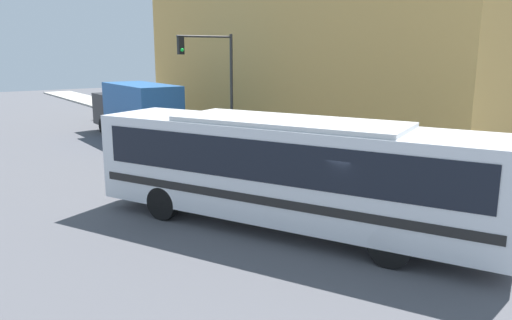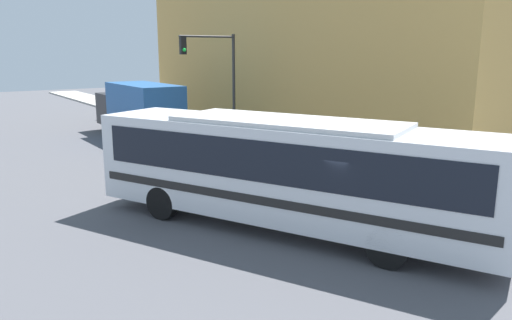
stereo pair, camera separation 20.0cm
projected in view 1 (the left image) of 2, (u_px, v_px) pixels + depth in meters
The scene contains 9 objects.
ground_plane at pixel (339, 237), 13.91m from camera, with size 120.00×120.00×0.00m, color #515156.
sidewalk at pixel (192, 127), 33.27m from camera, with size 3.15×70.00×0.15m.
building_facade at pixel (294, 49), 30.80m from camera, with size 6.00×28.11×10.35m.
city_bus at pixel (288, 166), 14.17m from camera, with size 7.38×11.92×3.23m.
delivery_truck at pixel (136, 109), 29.35m from camera, with size 2.47×8.38×3.22m.
fire_hydrant at pixel (388, 175), 18.79m from camera, with size 0.21×0.29×0.73m.
traffic_light_pole at pixel (214, 70), 26.37m from camera, with size 3.28×0.35×5.80m.
parking_meter at pixel (276, 135), 24.20m from camera, with size 0.14×0.14×1.40m.
pedestrian_near_corner at pixel (294, 133), 24.68m from camera, with size 0.34×0.34×1.85m.
Camera 1 is at (-9.47, -9.37, 5.11)m, focal length 35.00 mm.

